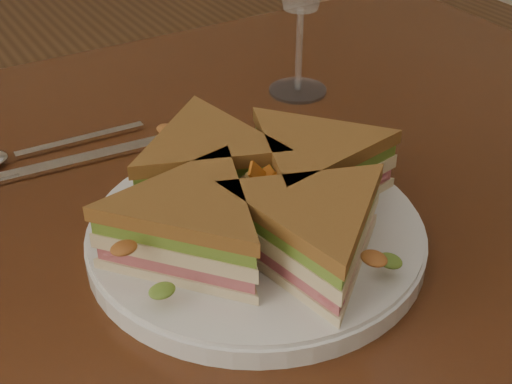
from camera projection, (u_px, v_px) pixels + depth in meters
table at (169, 320)px, 0.64m from camera, size 1.20×0.80×0.75m
plate at (256, 236)px, 0.57m from camera, size 0.27×0.27×0.02m
sandwich_wedges at (256, 197)px, 0.55m from camera, size 0.29×0.29×0.06m
crisps_mound at (256, 202)px, 0.55m from camera, size 0.09×0.09×0.05m
spoon at (7, 157)px, 0.68m from camera, size 0.18×0.03×0.01m
knife at (73, 162)px, 0.67m from camera, size 0.22×0.03×0.00m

